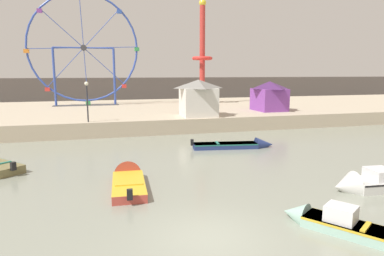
{
  "coord_description": "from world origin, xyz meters",
  "views": [
    {
      "loc": [
        -3.35,
        -10.13,
        5.43
      ],
      "look_at": [
        2.74,
        12.29,
        1.62
      ],
      "focal_mm": 32.05,
      "sensor_mm": 36.0,
      "label": 1
    }
  ],
  "objects": [
    {
      "name": "promenade_lamp_near",
      "position": [
        -4.29,
        19.3,
        3.54
      ],
      "size": [
        0.32,
        0.32,
        3.33
      ],
      "color": "#2D2D33",
      "rests_on": "quay_promenade"
    },
    {
      "name": "ferris_wheel_blue_frame",
      "position": [
        -4.88,
        34.2,
        8.1
      ],
      "size": [
        13.34,
        1.2,
        13.5
      ],
      "color": "#334CA8",
      "rests_on": "quay_promenade"
    },
    {
      "name": "motorboat_pale_grey",
      "position": [
        8.78,
        2.45,
        0.31
      ],
      "size": [
        4.78,
        1.77,
        1.43
      ],
      "rotation": [
        0.0,
        0.0,
        3.06
      ],
      "color": "silver",
      "rests_on": "ground_plane"
    },
    {
      "name": "ground_plane",
      "position": [
        0.0,
        0.0,
        0.0
      ],
      "size": [
        240.0,
        240.0,
        0.0
      ],
      "primitive_type": "plane",
      "color": "gray"
    },
    {
      "name": "carnival_booth_purple_stall",
      "position": [
        14.27,
        23.1,
        2.95
      ],
      "size": [
        3.29,
        3.84,
        3.13
      ],
      "rotation": [
        0.0,
        0.0,
        0.03
      ],
      "color": "purple",
      "rests_on": "quay_promenade"
    },
    {
      "name": "carnival_booth_white_ticket",
      "position": [
        5.63,
        20.62,
        3.09
      ],
      "size": [
        3.5,
        3.44,
        3.41
      ],
      "rotation": [
        0.0,
        0.0,
        -0.03
      ],
      "color": "silver",
      "rests_on": "quay_promenade"
    },
    {
      "name": "distant_town_skyline",
      "position": [
        0.0,
        54.01,
        2.2
      ],
      "size": [
        140.0,
        3.0,
        4.4
      ],
      "primitive_type": "cube",
      "color": "#564C47",
      "rests_on": "ground_plane"
    },
    {
      "name": "motorboat_seafoam",
      "position": [
        4.32,
        -0.59,
        0.28
      ],
      "size": [
        3.14,
        3.92,
        1.23
      ],
      "rotation": [
        0.0,
        0.0,
        2.18
      ],
      "color": "#93BCAD",
      "rests_on": "ground_plane"
    },
    {
      "name": "motorboat_faded_red",
      "position": [
        -2.12,
        6.42,
        0.21
      ],
      "size": [
        1.72,
        5.01,
        1.39
      ],
      "rotation": [
        0.0,
        0.0,
        1.51
      ],
      "color": "#B24238",
      "rests_on": "ground_plane"
    },
    {
      "name": "drop_tower_red_tower",
      "position": [
        9.77,
        33.06,
        6.86
      ],
      "size": [
        2.8,
        2.8,
        13.16
      ],
      "color": "#BC332D",
      "rests_on": "quay_promenade"
    },
    {
      "name": "quay_promenade",
      "position": [
        0.0,
        30.22,
        0.66
      ],
      "size": [
        110.0,
        23.13,
        1.32
      ],
      "primitive_type": "cube",
      "color": "#B7A88E",
      "rests_on": "ground_plane"
    },
    {
      "name": "motorboat_navy_blue",
      "position": [
        6.39,
        12.36,
        0.2
      ],
      "size": [
        6.08,
        2.02,
        1.1
      ],
      "rotation": [
        0.0,
        0.0,
        6.13
      ],
      "color": "navy",
      "rests_on": "ground_plane"
    }
  ]
}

